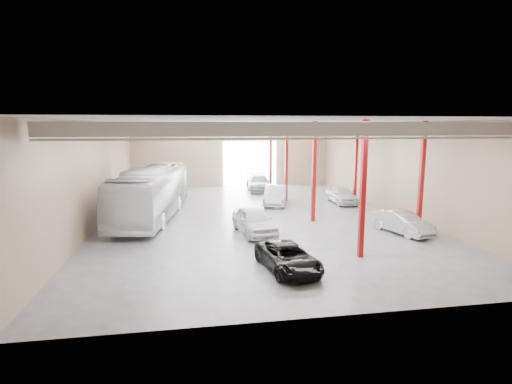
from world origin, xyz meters
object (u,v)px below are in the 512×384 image
object	(u,v)px
car_right_far	(342,195)
coach_bus	(152,193)
black_sedan	(288,257)
car_row_c	(259,183)
car_row_b	(276,195)
car_right_near	(402,222)
car_row_a	(254,221)

from	to	relation	value
car_right_far	coach_bus	bearing A→B (deg)	-169.06
black_sedan	car_row_c	distance (m)	23.41
car_row_b	car_right_near	bearing A→B (deg)	-44.87
coach_bus	car_right_near	bearing A→B (deg)	-15.50
car_row_c	car_right_far	size ratio (longest dim) A/B	1.26
car_row_b	car_right_near	world-z (taller)	car_row_b
car_row_c	car_right_near	distance (m)	19.03
black_sedan	car_row_b	size ratio (longest dim) A/B	0.90
coach_bus	black_sedan	bearing A→B (deg)	-51.15
car_row_a	car_right_far	size ratio (longest dim) A/B	1.08
car_row_c	car_right_near	world-z (taller)	car_row_c
car_row_b	car_row_a	bearing A→B (deg)	-93.96
car_row_b	car_row_c	size ratio (longest dim) A/B	0.90
coach_bus	car_row_c	distance (m)	14.82
car_row_c	coach_bus	bearing A→B (deg)	-129.12
car_right_near	coach_bus	bearing A→B (deg)	139.78
black_sedan	car_row_b	world-z (taller)	car_row_b
car_right_near	car_right_far	distance (m)	10.09
car_row_a	car_right_far	xyz separation A→B (m)	(9.16, 8.59, -0.06)
car_row_b	car_right_far	distance (m)	5.82
car_row_a	car_row_c	bearing A→B (deg)	70.36
car_row_b	car_row_c	xyz separation A→B (m)	(-0.16, 7.50, -0.02)
black_sedan	car_right_near	bearing A→B (deg)	22.30
coach_bus	car_right_far	bearing A→B (deg)	19.40
black_sedan	car_row_a	distance (m)	6.70
coach_bus	car_row_c	xyz separation A→B (m)	(9.86, 11.02, -1.04)
car_row_b	black_sedan	bearing A→B (deg)	-83.92
coach_bus	car_row_a	xyz separation A→B (m)	(6.65, -5.55, -1.03)
black_sedan	car_right_near	xyz separation A→B (m)	(8.66, 5.18, 0.08)
coach_bus	car_row_b	bearing A→B (deg)	27.89
coach_bus	car_right_far	xyz separation A→B (m)	(15.82, 3.04, -1.10)
black_sedan	car_row_b	xyz separation A→B (m)	(2.86, 15.75, 0.20)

